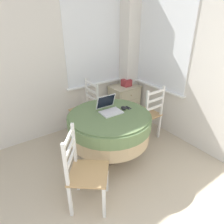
# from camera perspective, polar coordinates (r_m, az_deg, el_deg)

# --- Properties ---
(corner_room_shell) EXTENTS (4.50, 5.12, 2.55)m
(corner_room_shell) POSITION_cam_1_polar(r_m,az_deg,el_deg) (2.75, 6.31, 11.56)
(corner_room_shell) COLOR silver
(corner_room_shell) RESTS_ON ground_plane
(round_dining_table) EXTENTS (1.16, 1.16, 0.74)m
(round_dining_table) POSITION_cam_1_polar(r_m,az_deg,el_deg) (2.81, -0.75, -3.68)
(round_dining_table) COLOR #4C3D2D
(round_dining_table) RESTS_ON ground_plane
(laptop) EXTENTS (0.30, 0.30, 0.22)m
(laptop) POSITION_cam_1_polar(r_m,az_deg,el_deg) (2.78, -0.79, 1.03)
(laptop) COLOR silver
(laptop) RESTS_ON round_dining_table
(computer_mouse) EXTENTS (0.06, 0.10, 0.05)m
(computer_mouse) POSITION_cam_1_polar(r_m,az_deg,el_deg) (2.85, 3.36, 1.16)
(computer_mouse) COLOR black
(computer_mouse) RESTS_ON round_dining_table
(cell_phone) EXTENTS (0.06, 0.11, 0.01)m
(cell_phone) POSITION_cam_1_polar(r_m,az_deg,el_deg) (2.91, 4.48, 1.25)
(cell_phone) COLOR #2D2D33
(cell_phone) RESTS_ON round_dining_table
(dining_chair_near_back_window) EXTENTS (0.42, 0.42, 0.95)m
(dining_chair_near_back_window) POSITION_cam_1_polar(r_m,az_deg,el_deg) (3.54, -7.34, 0.77)
(dining_chair_near_back_window) COLOR tan
(dining_chair_near_back_window) RESTS_ON ground_plane
(dining_chair_near_right_window) EXTENTS (0.42, 0.42, 0.95)m
(dining_chair_near_right_window) POSITION_cam_1_polar(r_m,az_deg,el_deg) (3.39, 10.10, -0.64)
(dining_chair_near_right_window) COLOR tan
(dining_chair_near_right_window) RESTS_ON ground_plane
(dining_chair_camera_near) EXTENTS (0.57, 0.57, 0.95)m
(dining_chair_camera_near) POSITION_cam_1_polar(r_m,az_deg,el_deg) (2.25, -7.90, -16.66)
(dining_chair_camera_near) COLOR tan
(dining_chair_camera_near) RESTS_ON ground_plane
(corner_cabinet) EXTENTS (0.56, 0.43, 0.68)m
(corner_cabinet) POSITION_cam_1_polar(r_m,az_deg,el_deg) (4.10, 3.50, 2.93)
(corner_cabinet) COLOR beige
(corner_cabinet) RESTS_ON ground_plane
(storage_box) EXTENTS (0.16, 0.16, 0.13)m
(storage_box) POSITION_cam_1_polar(r_m,az_deg,el_deg) (3.96, 4.16, 8.34)
(storage_box) COLOR #9E3338
(storage_box) RESTS_ON corner_cabinet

